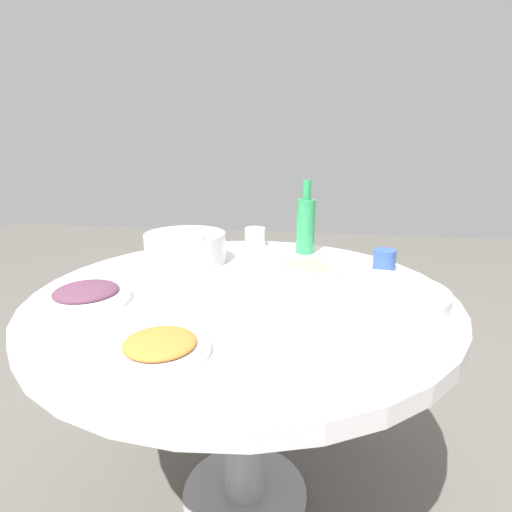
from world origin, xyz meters
TOP-DOWN VIEW (x-y plane):
  - ground at (0.00, 0.00)m, footprint 8.00×8.00m
  - round_dining_table at (0.00, 0.00)m, footprint 1.13×1.13m
  - rice_bowl at (0.24, 0.24)m, footprint 0.27×0.27m
  - soup_bowl at (-0.10, -0.36)m, footprint 0.29×0.29m
  - dish_eggplant at (-0.14, 0.38)m, footprint 0.21×0.21m
  - dish_tofu_braise at (-0.37, 0.10)m, footprint 0.20×0.20m
  - dish_noodles at (0.18, -0.16)m, footprint 0.20×0.20m
  - green_bottle at (0.41, -0.16)m, footprint 0.07×0.07m
  - tea_cup_near at (0.49, 0.04)m, footprint 0.08×0.08m
  - tea_cup_far at (0.24, -0.41)m, footprint 0.07×0.07m

SIDE VIEW (x-z plane):
  - ground at x=0.00m, z-range 0.00..0.00m
  - round_dining_table at x=0.00m, z-range 0.24..0.96m
  - dish_tofu_braise at x=-0.37m, z-range 0.72..0.75m
  - dish_noodles at x=0.18m, z-range 0.72..0.75m
  - dish_eggplant at x=-0.14m, z-range 0.72..0.76m
  - soup_bowl at x=-0.10m, z-range 0.72..0.78m
  - tea_cup_far at x=0.24m, z-range 0.72..0.79m
  - tea_cup_near at x=0.49m, z-range 0.72..0.79m
  - rice_bowl at x=0.24m, z-range 0.72..0.83m
  - green_bottle at x=0.41m, z-range 0.70..0.96m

